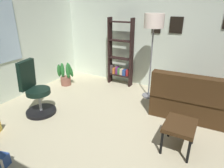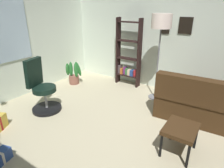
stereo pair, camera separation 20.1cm
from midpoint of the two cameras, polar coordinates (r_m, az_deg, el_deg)
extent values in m
cube|color=#C1B694|center=(3.04, 4.60, -19.01)|extent=(4.69, 6.00, 0.10)
cube|color=silver|center=(4.63, 18.01, 13.35)|extent=(0.10, 6.00, 2.62)
cube|color=black|center=(4.56, 17.10, 16.20)|extent=(0.02, 0.28, 0.34)
cube|color=black|center=(4.67, 11.73, 16.99)|extent=(0.02, 0.20, 0.43)
cube|color=#3C2613|center=(3.99, 24.95, -5.82)|extent=(1.00, 2.01, 0.42)
cube|color=#3C2613|center=(3.48, 25.80, -2.16)|extent=(0.30, 1.97, 0.45)
cube|color=#3C2613|center=(3.95, 12.53, 0.50)|extent=(0.91, 0.18, 0.20)
cube|color=#9D322D|center=(3.62, 19.85, -1.22)|extent=(0.13, 0.40, 0.40)
cube|color=#3C2613|center=(2.89, 17.43, -11.58)|extent=(0.50, 0.42, 0.06)
cylinder|color=black|center=(2.82, 19.57, -18.25)|extent=(0.04, 0.04, 0.36)
cylinder|color=black|center=(3.17, 21.09, -13.39)|extent=(0.04, 0.04, 0.36)
cylinder|color=black|center=(2.86, 12.31, -16.57)|extent=(0.04, 0.04, 0.36)
cylinder|color=black|center=(3.21, 14.74, -12.02)|extent=(0.04, 0.04, 0.36)
cylinder|color=black|center=(4.07, -21.36, -7.52)|extent=(0.56, 0.56, 0.06)
cylinder|color=#B2B2B7|center=(3.97, -21.82, -4.68)|extent=(0.05, 0.05, 0.39)
cylinder|color=black|center=(3.89, -22.23, -2.09)|extent=(0.44, 0.44, 0.09)
cube|color=black|center=(3.90, -25.16, 2.48)|extent=(0.41, 0.21, 0.54)
cube|color=black|center=(4.77, 4.53, 8.74)|extent=(0.18, 0.04, 1.67)
cube|color=black|center=(5.04, -1.76, 9.54)|extent=(0.18, 0.04, 1.67)
cube|color=black|center=(5.07, 1.24, 2.72)|extent=(0.18, 0.56, 0.02)
cube|color=black|center=(4.93, 1.29, 7.53)|extent=(0.18, 0.56, 0.02)
cube|color=black|center=(4.84, 1.33, 12.56)|extent=(0.18, 0.56, 0.02)
cube|color=black|center=(4.79, 1.38, 17.75)|extent=(0.18, 0.56, 0.02)
cube|color=#AA2325|center=(4.97, 3.53, 3.38)|extent=(0.13, 0.06, 0.15)
cube|color=navy|center=(4.99, 2.63, 3.41)|extent=(0.16, 0.08, 0.14)
cube|color=beige|center=(5.03, 1.82, 3.63)|extent=(0.15, 0.07, 0.15)
cube|color=#387639|center=(5.07, 1.08, 3.85)|extent=(0.13, 0.06, 0.16)
cube|color=#6F2974|center=(5.09, 0.47, 4.10)|extent=(0.13, 0.06, 0.19)
cube|color=#C1682C|center=(5.12, -0.32, 3.97)|extent=(0.16, 0.05, 0.15)
cube|color=#57484B|center=(5.16, -1.01, 4.47)|extent=(0.13, 0.07, 0.21)
cylinder|color=slate|center=(4.51, 9.33, -3.38)|extent=(0.28, 0.28, 0.03)
cylinder|color=slate|center=(4.24, 9.97, 5.87)|extent=(0.03, 0.03, 1.48)
cylinder|color=#F4DCD0|center=(4.09, 10.82, 17.80)|extent=(0.39, 0.39, 0.28)
cylinder|color=brown|center=(5.21, -14.45, 0.87)|extent=(0.26, 0.26, 0.21)
ellipsoid|color=#24662A|center=(5.14, -15.43, 3.93)|extent=(0.17, 0.16, 0.38)
ellipsoid|color=#24662A|center=(5.04, -13.94, 3.69)|extent=(0.14, 0.15, 0.38)
ellipsoid|color=#24662A|center=(5.08, -13.31, 4.05)|extent=(0.19, 0.23, 0.40)
ellipsoid|color=#24662A|center=(5.16, -16.34, 3.77)|extent=(0.17, 0.17, 0.36)
camera|label=1|loc=(0.10, -92.21, -0.91)|focal=31.18mm
camera|label=2|loc=(0.10, 87.79, 0.91)|focal=31.18mm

